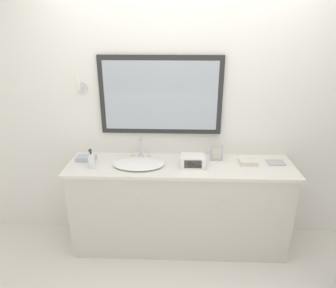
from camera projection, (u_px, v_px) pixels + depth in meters
name	position (u px, v px, depth m)	size (l,w,h in m)	color
ground_plane	(179.00, 262.00, 2.79)	(14.00, 14.00, 0.00)	silver
wall_back	(181.00, 113.00, 2.83)	(8.00, 0.18, 2.55)	white
vanity_counter	(180.00, 206.00, 2.87)	(2.06, 0.52, 0.88)	beige
sink_basin	(139.00, 163.00, 2.70)	(0.47, 0.36, 0.20)	white
soap_bottle	(91.00, 160.00, 2.63)	(0.06, 0.06, 0.18)	white
appliance_box	(193.00, 161.00, 2.65)	(0.21, 0.14, 0.11)	white
picture_frame	(217.00, 153.00, 2.77)	(0.12, 0.01, 0.15)	#B2B2B7
hand_towel_near_sink	(86.00, 158.00, 2.79)	(0.17, 0.10, 0.05)	#A8B7C6
hand_towel_far_corner	(248.00, 162.00, 2.73)	(0.16, 0.13, 0.04)	silver
metal_tray	(276.00, 162.00, 2.75)	(0.16, 0.12, 0.01)	#ADADB2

